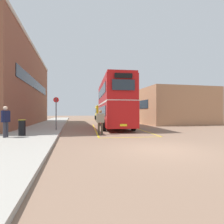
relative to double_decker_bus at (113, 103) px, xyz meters
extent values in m
plane|color=#846651|center=(-0.49, 3.43, -2.51)|extent=(135.60, 135.60, 0.00)
cube|color=#A39E93|center=(-6.99, 5.83, -2.44)|extent=(4.00, 57.60, 0.14)
cube|color=brown|center=(-11.36, 6.28, 2.07)|extent=(5.55, 21.90, 9.16)
cube|color=#232D38|center=(-8.56, 6.28, 2.53)|extent=(0.06, 16.65, 1.10)
cube|color=#BCB29E|center=(-11.36, 6.28, 6.83)|extent=(5.67, 22.02, 0.36)
cube|color=#AD7A56|center=(9.47, 9.57, -0.13)|extent=(8.91, 17.98, 4.76)
cube|color=#19232D|center=(4.98, 9.57, 0.10)|extent=(0.06, 13.67, 1.10)
cylinder|color=black|center=(-0.99, 3.29, -2.01)|extent=(0.36, 1.02, 1.00)
cylinder|color=black|center=(1.52, 3.08, -2.01)|extent=(0.36, 1.02, 1.00)
cylinder|color=black|center=(-1.52, -3.08, -2.01)|extent=(0.36, 1.02, 1.00)
cylinder|color=black|center=(0.99, -3.29, -2.01)|extent=(0.36, 1.02, 1.00)
cube|color=#B71414|center=(0.00, 0.00, -1.11)|extent=(3.29, 10.47, 2.10)
cube|color=#B71414|center=(0.00, 0.00, 0.99)|extent=(3.27, 10.26, 2.10)
cube|color=#B71414|center=(0.00, 0.00, 2.14)|extent=(3.17, 10.15, 0.20)
cube|color=silver|center=(0.00, 0.00, -0.06)|extent=(3.31, 10.37, 0.14)
cube|color=#232D38|center=(-1.23, 0.10, -0.81)|extent=(0.74, 8.42, 0.84)
cube|color=#232D38|center=(-1.23, 0.10, 1.09)|extent=(0.74, 8.42, 0.84)
cube|color=#232D38|center=(1.23, -0.10, -0.81)|extent=(0.74, 8.42, 0.84)
cube|color=#232D38|center=(1.23, -0.10, 1.09)|extent=(0.74, 8.42, 0.84)
cube|color=#232D38|center=(-0.43, -5.15, 1.09)|extent=(1.70, 0.18, 0.80)
cube|color=black|center=(-0.43, -5.15, 1.77)|extent=(1.34, 0.15, 0.36)
cube|color=#232D38|center=(0.43, 5.15, -0.71)|extent=(1.95, 0.20, 1.00)
cube|color=yellow|center=(-0.43, -5.15, -1.88)|extent=(0.52, 0.07, 0.16)
cylinder|color=black|center=(1.14, 23.76, -2.05)|extent=(0.35, 0.94, 0.92)
cylinder|color=black|center=(3.54, 23.53, -2.05)|extent=(0.35, 0.94, 0.92)
cylinder|color=black|center=(0.62, 18.52, -2.05)|extent=(0.35, 0.94, 0.92)
cylinder|color=black|center=(3.02, 18.28, -2.05)|extent=(0.35, 0.94, 0.92)
cube|color=gold|center=(2.08, 21.02, -0.91)|extent=(3.18, 8.98, 2.60)
cube|color=silver|center=(2.08, 21.02, 0.45)|extent=(3.01, 8.61, 0.12)
cube|color=#232D38|center=(0.90, 21.14, -0.56)|extent=(0.72, 7.00, 0.96)
cube|color=#232D38|center=(3.26, 20.91, -0.56)|extent=(0.72, 7.00, 0.96)
cube|color=#232D38|center=(2.51, 25.42, -0.61)|extent=(1.85, 0.22, 1.10)
cylinder|color=#473828|center=(-2.08, -5.41, -2.09)|extent=(0.14, 0.14, 0.85)
cylinder|color=#473828|center=(-2.31, -5.39, -2.09)|extent=(0.14, 0.14, 0.85)
cube|color=gray|center=(-2.19, -5.40, -1.34)|extent=(0.51, 0.26, 0.64)
cylinder|color=gray|center=(-1.95, -5.42, -1.31)|extent=(0.09, 0.09, 0.61)
cylinder|color=gray|center=(-2.44, -5.38, -1.31)|extent=(0.09, 0.09, 0.61)
sphere|color=#8C6647|center=(-2.20, -5.42, -0.88)|extent=(0.23, 0.23, 0.23)
cylinder|color=#2D2D38|center=(-7.87, -6.66, -1.94)|extent=(0.14, 0.14, 0.87)
cylinder|color=#2D2D38|center=(-7.80, -6.44, -1.94)|extent=(0.14, 0.14, 0.87)
cube|color=#141938|center=(-7.84, -6.55, -1.18)|extent=(0.37, 0.55, 0.65)
cylinder|color=#141938|center=(-7.92, -6.79, -1.14)|extent=(0.09, 0.09, 0.62)
cylinder|color=#141938|center=(-7.76, -6.31, -1.14)|extent=(0.09, 0.09, 0.62)
sphere|color=beige|center=(-7.86, -6.55, -0.70)|extent=(0.24, 0.24, 0.24)
cylinder|color=black|center=(-7.13, -5.95, -1.90)|extent=(0.41, 0.41, 0.95)
cylinder|color=olive|center=(-7.13, -5.95, -1.41)|extent=(0.43, 0.43, 0.04)
cylinder|color=#4C4C51|center=(-5.42, -2.36, -1.05)|extent=(0.08, 0.08, 2.65)
cylinder|color=red|center=(-5.42, -2.36, 0.10)|extent=(0.44, 0.06, 0.44)
cube|color=gold|center=(-2.01, -0.86, -2.51)|extent=(1.15, 12.27, 0.01)
cube|color=gold|center=(2.01, -1.20, -2.51)|extent=(1.15, 12.27, 0.01)
cube|color=gold|center=(-0.51, -7.16, -2.51)|extent=(4.15, 0.47, 0.01)
camera|label=1|loc=(-4.15, -17.96, -0.95)|focal=29.05mm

